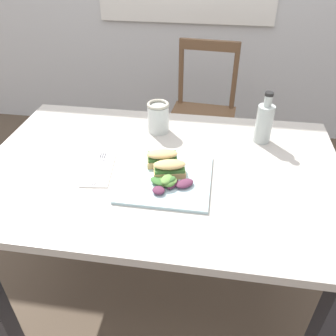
{
  "coord_description": "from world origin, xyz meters",
  "views": [
    {
      "loc": [
        0.3,
        -0.99,
        1.46
      ],
      "look_at": [
        0.15,
        -0.03,
        0.76
      ],
      "focal_mm": 37.13,
      "sensor_mm": 36.0,
      "label": 1
    }
  ],
  "objects_px": {
    "dining_table": "(161,194)",
    "sandwich_half_front": "(169,168)",
    "mason_jar_iced_tea": "(158,119)",
    "fork_on_napkin": "(100,165)",
    "plate_lunch": "(166,178)",
    "bottle_cold_brew": "(264,125)",
    "chair_wooden_far": "(202,115)",
    "sandwich_half_back": "(162,157)"
  },
  "relations": [
    {
      "from": "dining_table",
      "to": "sandwich_half_front",
      "type": "xyz_separation_m",
      "value": [
        0.04,
        -0.05,
        0.17
      ]
    },
    {
      "from": "dining_table",
      "to": "mason_jar_iced_tea",
      "type": "xyz_separation_m",
      "value": [
        -0.05,
        0.25,
        0.18
      ]
    },
    {
      "from": "fork_on_napkin",
      "to": "plate_lunch",
      "type": "bearing_deg",
      "value": -9.0
    },
    {
      "from": "bottle_cold_brew",
      "to": "mason_jar_iced_tea",
      "type": "height_order",
      "value": "bottle_cold_brew"
    },
    {
      "from": "chair_wooden_far",
      "to": "plate_lunch",
      "type": "xyz_separation_m",
      "value": [
        -0.06,
        -1.07,
        0.3
      ]
    },
    {
      "from": "plate_lunch",
      "to": "bottle_cold_brew",
      "type": "distance_m",
      "value": 0.46
    },
    {
      "from": "dining_table",
      "to": "chair_wooden_far",
      "type": "xyz_separation_m",
      "value": [
        0.09,
        1.0,
        -0.16
      ]
    },
    {
      "from": "dining_table",
      "to": "fork_on_napkin",
      "type": "distance_m",
      "value": 0.25
    },
    {
      "from": "dining_table",
      "to": "bottle_cold_brew",
      "type": "distance_m",
      "value": 0.48
    },
    {
      "from": "fork_on_napkin",
      "to": "bottle_cold_brew",
      "type": "xyz_separation_m",
      "value": [
        0.58,
        0.27,
        0.07
      ]
    },
    {
      "from": "bottle_cold_brew",
      "to": "sandwich_half_front",
      "type": "bearing_deg",
      "value": -137.92
    },
    {
      "from": "chair_wooden_far",
      "to": "fork_on_napkin",
      "type": "relative_size",
      "value": 4.68
    },
    {
      "from": "plate_lunch",
      "to": "sandwich_half_front",
      "type": "height_order",
      "value": "sandwich_half_front"
    },
    {
      "from": "dining_table",
      "to": "chair_wooden_far",
      "type": "bearing_deg",
      "value": 84.68
    },
    {
      "from": "chair_wooden_far",
      "to": "bottle_cold_brew",
      "type": "distance_m",
      "value": 0.89
    },
    {
      "from": "fork_on_napkin",
      "to": "mason_jar_iced_tea",
      "type": "xyz_separation_m",
      "value": [
        0.16,
        0.28,
        0.05
      ]
    },
    {
      "from": "dining_table",
      "to": "bottle_cold_brew",
      "type": "xyz_separation_m",
      "value": [
        0.36,
        0.24,
        0.2
      ]
    },
    {
      "from": "fork_on_napkin",
      "to": "dining_table",
      "type": "bearing_deg",
      "value": 8.11
    },
    {
      "from": "sandwich_half_front",
      "to": "fork_on_napkin",
      "type": "xyz_separation_m",
      "value": [
        -0.25,
        0.02,
        -0.03
      ]
    },
    {
      "from": "dining_table",
      "to": "sandwich_half_back",
      "type": "distance_m",
      "value": 0.17
    },
    {
      "from": "chair_wooden_far",
      "to": "bottle_cold_brew",
      "type": "height_order",
      "value": "bottle_cold_brew"
    },
    {
      "from": "dining_table",
      "to": "plate_lunch",
      "type": "relative_size",
      "value": 4.29
    },
    {
      "from": "chair_wooden_far",
      "to": "bottle_cold_brew",
      "type": "relative_size",
      "value": 4.25
    },
    {
      "from": "dining_table",
      "to": "sandwich_half_front",
      "type": "bearing_deg",
      "value": -52.9
    },
    {
      "from": "sandwich_half_back",
      "to": "chair_wooden_far",
      "type": "bearing_deg",
      "value": 85.03
    },
    {
      "from": "plate_lunch",
      "to": "fork_on_napkin",
      "type": "xyz_separation_m",
      "value": [
        -0.25,
        0.04,
        0.0
      ]
    },
    {
      "from": "plate_lunch",
      "to": "fork_on_napkin",
      "type": "height_order",
      "value": "plate_lunch"
    },
    {
      "from": "sandwich_half_front",
      "to": "bottle_cold_brew",
      "type": "relative_size",
      "value": 0.57
    },
    {
      "from": "plate_lunch",
      "to": "bottle_cold_brew",
      "type": "height_order",
      "value": "bottle_cold_brew"
    },
    {
      "from": "sandwich_half_back",
      "to": "mason_jar_iced_tea",
      "type": "distance_m",
      "value": 0.25
    },
    {
      "from": "dining_table",
      "to": "fork_on_napkin",
      "type": "xyz_separation_m",
      "value": [
        -0.21,
        -0.03,
        0.13
      ]
    },
    {
      "from": "sandwich_half_back",
      "to": "bottle_cold_brew",
      "type": "bearing_deg",
      "value": 32.67
    },
    {
      "from": "sandwich_half_front",
      "to": "mason_jar_iced_tea",
      "type": "relative_size",
      "value": 0.93
    },
    {
      "from": "chair_wooden_far",
      "to": "plate_lunch",
      "type": "distance_m",
      "value": 1.11
    },
    {
      "from": "chair_wooden_far",
      "to": "sandwich_half_front",
      "type": "height_order",
      "value": "chair_wooden_far"
    },
    {
      "from": "chair_wooden_far",
      "to": "mason_jar_iced_tea",
      "type": "bearing_deg",
      "value": -100.87
    },
    {
      "from": "bottle_cold_brew",
      "to": "sandwich_half_back",
      "type": "bearing_deg",
      "value": -147.33
    },
    {
      "from": "sandwich_half_back",
      "to": "fork_on_napkin",
      "type": "relative_size",
      "value": 0.63
    },
    {
      "from": "dining_table",
      "to": "bottle_cold_brew",
      "type": "bearing_deg",
      "value": 33.07
    },
    {
      "from": "dining_table",
      "to": "plate_lunch",
      "type": "height_order",
      "value": "plate_lunch"
    },
    {
      "from": "chair_wooden_far",
      "to": "plate_lunch",
      "type": "bearing_deg",
      "value": -93.25
    },
    {
      "from": "dining_table",
      "to": "plate_lunch",
      "type": "xyz_separation_m",
      "value": [
        0.03,
        -0.07,
        0.13
      ]
    }
  ]
}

